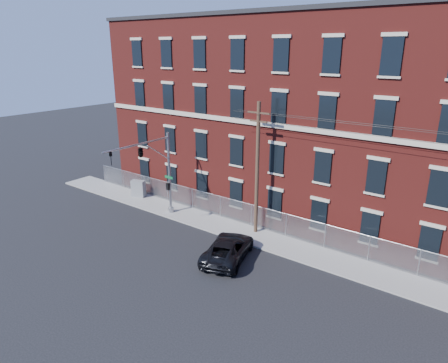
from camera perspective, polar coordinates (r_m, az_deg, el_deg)
name	(u,v)px	position (r m, az deg, el deg)	size (l,w,h in m)	color
ground	(188,253)	(28.69, -5.10, -10.10)	(140.00, 140.00, 0.00)	black
sidewalk	(385,277)	(27.68, 21.92, -12.51)	(65.00, 3.00, 0.12)	gray
mill_building	(436,128)	(33.33, 27.83, 6.79)	(55.30, 14.32, 16.30)	maroon
chain_link_fence	(393,255)	(28.33, 22.89, -9.59)	(59.06, 0.06, 1.85)	#A5A8AD
traffic_signal_mast	(148,159)	(32.11, -10.78, 3.17)	(0.90, 6.75, 7.00)	#9EA0A5
utility_pole_near	(257,167)	(29.66, 4.75, 2.07)	(1.80, 0.28, 10.00)	#4B3525
pickup_truck	(228,248)	(27.58, 0.58, -9.49)	(2.50, 5.43, 1.51)	black
utility_cabinet	(138,189)	(39.15, -12.06, -0.99)	(1.27, 0.63, 1.58)	slate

